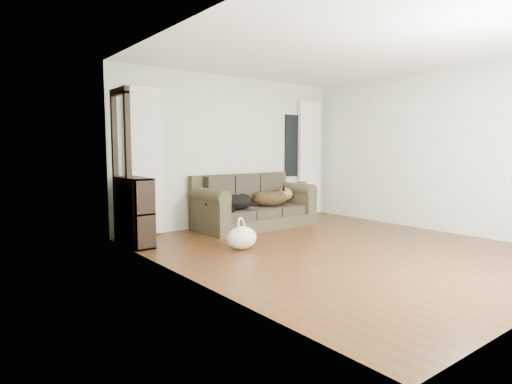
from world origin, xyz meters
TOP-DOWN VIEW (x-y plane):
  - floor at (0.00, 0.00)m, footprint 5.00×5.00m
  - ceiling at (0.00, 0.00)m, footprint 5.00×5.00m
  - wall_back at (0.00, 2.50)m, footprint 4.50×0.04m
  - wall_left at (-2.25, 0.00)m, footprint 0.04×5.00m
  - wall_right at (2.25, 0.00)m, footprint 0.04×5.00m
  - curtain_left at (-1.70, 2.42)m, footprint 0.55×0.08m
  - curtain_right at (1.80, 2.42)m, footprint 0.55×0.08m
  - window_pane at (1.45, 2.47)m, footprint 0.50×0.03m
  - door_casing at (-2.20, 2.05)m, footprint 0.07×0.60m
  - sofa at (0.08, 1.97)m, footprint 2.04×0.88m
  - dog_black_lab at (-0.44, 1.90)m, footprint 0.73×0.63m
  - dog_shepherd at (0.39, 1.91)m, footprint 0.78×0.69m
  - tv_remote at (1.09, 1.86)m, footprint 0.08×0.18m
  - tote_bag at (-1.05, 0.81)m, footprint 0.50×0.44m
  - bookshelf at (-2.09, 1.91)m, footprint 0.30×0.77m

SIDE VIEW (x-z plane):
  - floor at x=0.00m, z-range 0.00..0.00m
  - tote_bag at x=-1.05m, z-range 0.01..0.31m
  - sofa at x=0.08m, z-range 0.03..0.87m
  - dog_black_lab at x=-0.44m, z-range 0.35..0.61m
  - dog_shepherd at x=0.39m, z-range 0.35..0.63m
  - bookshelf at x=-2.09m, z-range 0.02..0.98m
  - tv_remote at x=1.09m, z-range 0.72..0.74m
  - door_casing at x=-2.20m, z-range 0.00..2.10m
  - curtain_left at x=-1.70m, z-range 0.02..2.27m
  - curtain_right at x=1.80m, z-range 0.02..2.27m
  - wall_back at x=0.00m, z-range 0.00..2.60m
  - wall_left at x=-2.25m, z-range 0.00..2.60m
  - wall_right at x=2.25m, z-range 0.00..2.60m
  - window_pane at x=1.45m, z-range 0.80..2.00m
  - ceiling at x=0.00m, z-range 2.60..2.60m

